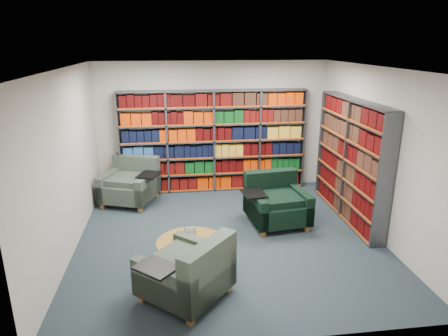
{
  "coord_description": "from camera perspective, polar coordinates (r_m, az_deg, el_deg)",
  "views": [
    {
      "loc": [
        -0.86,
        -6.05,
        3.19
      ],
      "look_at": [
        0.0,
        0.6,
        1.05
      ],
      "focal_mm": 32.0,
      "sensor_mm": 36.0,
      "label": 1
    }
  ],
  "objects": [
    {
      "name": "chair_teal_left",
      "position": [
        8.47,
        -13.07,
        -2.27
      ],
      "size": [
        1.31,
        1.27,
        0.9
      ],
      "color": "#0C2A31",
      "rests_on": "ground"
    },
    {
      "name": "chair_teal_front",
      "position": [
        5.27,
        -4.79,
        -14.93
      ],
      "size": [
        1.36,
        1.36,
        0.88
      ],
      "color": "#0C2A31",
      "rests_on": "ground"
    },
    {
      "name": "chair_green_right",
      "position": [
        7.37,
        7.32,
        -5.01
      ],
      "size": [
        1.23,
        1.1,
        0.9
      ],
      "color": "black",
      "rests_on": "ground"
    },
    {
      "name": "room_shell",
      "position": [
        6.36,
        0.7,
        1.37
      ],
      "size": [
        5.02,
        5.02,
        2.82
      ],
      "color": "black",
      "rests_on": "ground"
    },
    {
      "name": "bookshelf_right",
      "position": [
        7.67,
        17.62,
        1.03
      ],
      "size": [
        0.28,
        2.5,
        2.2
      ],
      "color": "#47494F",
      "rests_on": "ground"
    },
    {
      "name": "coffee_table",
      "position": [
        5.85,
        -4.78,
        -11.24
      ],
      "size": [
        0.98,
        0.98,
        0.69
      ],
      "color": "#9D672D",
      "rests_on": "ground"
    },
    {
      "name": "bookshelf_back",
      "position": [
        8.69,
        -1.48,
        3.77
      ],
      "size": [
        4.0,
        0.28,
        2.2
      ],
      "color": "#47494F",
      "rests_on": "ground"
    }
  ]
}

